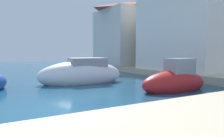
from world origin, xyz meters
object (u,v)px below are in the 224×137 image
quayside_tree (153,40)px  waterfront_building_main (187,18)px  moored_boat_5 (82,74)px  moored_boat_2 (67,70)px  waterfront_building_annex (127,33)px  moored_boat_1 (175,81)px

quayside_tree → waterfront_building_main: bearing=-100.5°
moored_boat_5 → quayside_tree: size_ratio=1.27×
moored_boat_2 → waterfront_building_annex: 9.71m
moored_boat_5 → quayside_tree: 12.16m
moored_boat_2 → waterfront_building_main: 11.61m
moored_boat_1 → quayside_tree: (7.35, 10.37, 2.91)m
waterfront_building_annex → quayside_tree: waterfront_building_annex is taller
moored_boat_1 → quayside_tree: size_ratio=0.92×
moored_boat_5 → quayside_tree: (10.58, 5.29, 2.81)m
moored_boat_2 → moored_boat_5: bearing=116.1°
moored_boat_2 → waterfront_building_annex: waterfront_building_annex is taller
waterfront_building_annex → quayside_tree: (1.03, -3.58, -0.95)m
moored_boat_1 → moored_boat_2: size_ratio=1.12×
moored_boat_1 → moored_boat_5: (-3.24, 5.08, 0.10)m
moored_boat_1 → moored_boat_2: (-2.14, 11.34, -0.14)m
moored_boat_1 → quayside_tree: 13.04m
waterfront_building_main → quayside_tree: 5.83m
moored_boat_1 → waterfront_building_main: waterfront_building_main is taller
waterfront_building_main → waterfront_building_annex: size_ratio=1.15×
moored_boat_2 → waterfront_building_main: (8.46, -6.51, 4.56)m
moored_boat_5 → waterfront_building_main: waterfront_building_main is taller
waterfront_building_main → waterfront_building_annex: (0.00, 9.12, -0.56)m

